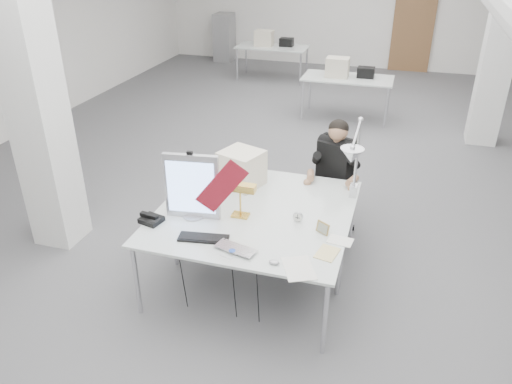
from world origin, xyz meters
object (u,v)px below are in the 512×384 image
desk_phone (151,220)px  bankers_lamp (240,198)px  seated_person (336,159)px  monitor (192,186)px  architect_lamp (353,168)px  beige_monitor (242,168)px  laptop (232,252)px  office_chair (334,185)px  desk_main (240,236)px

desk_phone → bankers_lamp: bearing=38.1°
seated_person → monitor: size_ratio=1.56×
monitor → architect_lamp: (1.36, 0.58, 0.11)m
monitor → beige_monitor: 0.79m
laptop → bankers_lamp: bearing=116.4°
seated_person → bankers_lamp: size_ratio=2.56×
beige_monitor → architect_lamp: size_ratio=0.46×
seated_person → architect_lamp: architect_lamp is taller
laptop → architect_lamp: architect_lamp is taller
office_chair → laptop: bearing=-84.8°
monitor → beige_monitor: size_ratio=1.60×
laptop → desk_phone: desk_phone is taller
laptop → office_chair: bearing=87.7°
desk_phone → laptop: bearing=-3.0°
seated_person → bankers_lamp: (-0.69, -1.23, 0.04)m
laptop → beige_monitor: bearing=119.1°
seated_person → architect_lamp: 0.87m
bankers_lamp → beige_monitor: size_ratio=0.97×
seated_person → beige_monitor: bearing=-123.5°
seated_person → monitor: 1.76m
office_chair → beige_monitor: 1.16m
bankers_lamp → architect_lamp: architect_lamp is taller
desk_main → monitor: bearing=160.3°
beige_monitor → seated_person: bearing=54.3°
seated_person → monitor: bearing=-107.1°
office_chair → monitor: bearing=-106.1°
desk_main → monitor: monitor is taller
beige_monitor → bankers_lamp: bearing=-53.2°
laptop → bankers_lamp: bankers_lamp is taller
desk_main → laptop: 0.29m
seated_person → desk_main: bearing=-89.0°
office_chair → desk_phone: (-1.43, -1.62, 0.22)m
bankers_lamp → seated_person: bearing=60.3°
monitor → laptop: bearing=-48.6°
office_chair → laptop: 1.97m
bankers_lamp → desk_phone: bearing=-155.9°
monitor → office_chair: bearing=44.2°
laptop → seated_person: bearing=87.3°
desk_main → desk_phone: size_ratio=9.67×
office_chair → laptop: (-0.56, -1.87, 0.21)m
office_chair → architect_lamp: size_ratio=1.32×
desk_main → monitor: 0.63m
desk_main → desk_phone: (-0.84, -0.02, 0.04)m
laptop → desk_phone: size_ratio=1.89×
office_chair → seated_person: size_ratio=1.14×
monitor → bankers_lamp: 0.45m
desk_main → architect_lamp: bearing=41.9°
architect_lamp → laptop: bearing=-147.8°
monitor → architect_lamp: size_ratio=0.74×
desk_phone → architect_lamp: 1.91m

